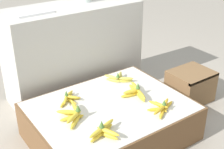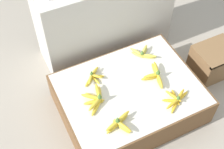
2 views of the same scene
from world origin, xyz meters
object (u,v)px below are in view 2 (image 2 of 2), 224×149
banana_bunch_middle_left (96,99)px  banana_bunch_middle_midleft (155,75)px  banana_bunch_front_midleft (176,99)px  banana_bunch_back_midleft (143,53)px  banana_bunch_front_left (119,123)px  wooden_crate (214,60)px  banana_bunch_back_left (94,76)px

banana_bunch_middle_left → banana_bunch_middle_midleft: size_ratio=0.90×
banana_bunch_front_midleft → banana_bunch_back_midleft: same height
banana_bunch_front_left → banana_bunch_middle_left: 0.28m
wooden_crate → banana_bunch_middle_left: bearing=-179.1°
wooden_crate → banana_bunch_middle_midleft: size_ratio=1.28×
wooden_crate → banana_bunch_middle_left: size_ratio=1.42×
banana_bunch_front_midleft → banana_bunch_back_midleft: size_ratio=1.27×
banana_bunch_front_midleft → banana_bunch_back_midleft: bearing=88.6°
banana_bunch_front_left → banana_bunch_middle_left: banana_bunch_middle_left is taller
wooden_crate → banana_bunch_back_midleft: 0.69m
banana_bunch_back_midleft → banana_bunch_middle_midleft: bearing=-97.9°
banana_bunch_front_midleft → banana_bunch_front_left: bearing=179.9°
banana_bunch_back_left → banana_bunch_front_left: bearing=-91.7°
banana_bunch_middle_left → banana_bunch_front_left: bearing=-76.9°
banana_bunch_front_left → banana_bunch_back_midleft: size_ratio=1.16×
wooden_crate → banana_bunch_back_left: (-1.11, 0.19, 0.16)m
wooden_crate → banana_bunch_front_left: (-1.13, -0.29, 0.17)m
banana_bunch_middle_left → banana_bunch_back_left: (0.08, 0.21, -0.01)m
banana_bunch_front_left → banana_bunch_middle_left: size_ratio=0.92×
banana_bunch_middle_left → banana_bunch_middle_midleft: bearing=-0.5°
wooden_crate → banana_bunch_front_midleft: banana_bunch_front_midleft is taller
banana_bunch_middle_left → banana_bunch_back_midleft: (0.57, 0.25, -0.00)m
wooden_crate → banana_bunch_front_left: bearing=-165.5°
banana_bunch_back_midleft → banana_bunch_back_left: bearing=-175.3°
banana_bunch_front_midleft → banana_bunch_middle_left: size_ratio=1.01×
banana_bunch_front_left → banana_bunch_back_left: 0.49m
banana_bunch_middle_midleft → banana_bunch_back_left: size_ratio=1.44×
wooden_crate → banana_bunch_back_midleft: (-0.62, 0.23, 0.17)m
banana_bunch_front_midleft → banana_bunch_back_midleft: 0.53m
banana_bunch_back_left → banana_bunch_back_midleft: 0.49m
banana_bunch_front_left → banana_bunch_front_midleft: size_ratio=0.91×
banana_bunch_front_left → banana_bunch_middle_midleft: (0.47, 0.27, 0.00)m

